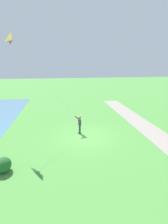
% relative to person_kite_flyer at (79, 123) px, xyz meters
% --- Properties ---
extents(ground_plane, '(120.00, 120.00, 0.00)m').
position_rel_person_kite_flyer_xyz_m(ground_plane, '(-0.43, 0.86, -1.05)').
color(ground_plane, '#4C8E3D').
extents(walkway_path, '(2.46, 32.00, 0.02)m').
position_rel_person_kite_flyer_xyz_m(walkway_path, '(-7.17, 2.86, -1.04)').
color(walkway_path, gray).
rests_on(walkway_path, ground).
extents(person_kite_flyer, '(0.62, 0.52, 1.83)m').
position_rel_person_kite_flyer_xyz_m(person_kite_flyer, '(0.00, 0.00, 0.00)').
color(person_kite_flyer, '#232328').
rests_on(person_kite_flyer, ground).
extents(flying_kite, '(5.30, 1.29, 7.05)m').
position_rel_person_kite_flyer_xyz_m(flying_kite, '(5.13, 0.40, 7.27)').
color(flying_kite, yellow).
extents(lakeside_shrub, '(0.95, 1.02, 0.97)m').
position_rel_person_kite_flyer_xyz_m(lakeside_shrub, '(5.43, 5.05, -0.56)').
color(lakeside_shrub, '#236028').
rests_on(lakeside_shrub, ground).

